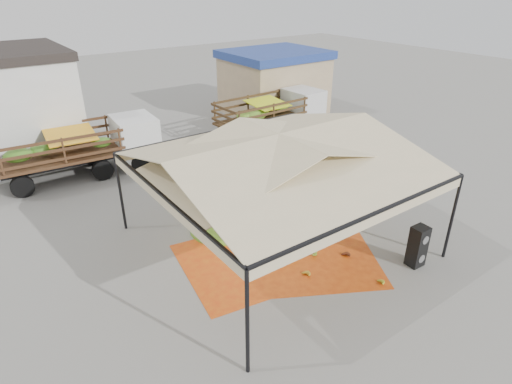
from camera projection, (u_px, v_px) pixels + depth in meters
ground at (276, 242)px, 15.19m from camera, size 90.00×90.00×0.00m
canopy_tent at (278, 155)px, 13.70m from camera, size 8.10×8.10×4.00m
building_tan at (274, 82)px, 28.88m from camera, size 6.30×5.30×4.10m
tarp_left at (249, 260)px, 14.18m from camera, size 4.81×4.64×0.01m
tarp_right at (307, 251)px, 14.67m from camera, size 6.06×6.14×0.01m
banana_heap at (267, 204)px, 16.33m from camera, size 6.95×6.15×1.28m
hand_yellow_a at (380, 282)px, 13.04m from camera, size 0.46×0.42×0.18m
hand_yellow_b at (305, 274)px, 13.38m from camera, size 0.47×0.40×0.20m
hand_red_a at (345, 255)px, 14.29m from camera, size 0.52×0.46×0.20m
hand_red_b at (367, 219)px, 16.39m from camera, size 0.63×0.60×0.23m
hand_green at (312, 252)px, 14.40m from camera, size 0.60×0.59×0.21m
hanging_bunches at (311, 191)px, 12.90m from camera, size 3.24×0.24×0.20m
speaker_stack at (418, 246)px, 13.66m from camera, size 0.53×0.47×1.41m
banana_leaves at (199, 224)px, 16.29m from camera, size 0.96×1.36×3.70m
vendor at (198, 181)px, 17.98m from camera, size 0.58×0.43×1.47m
truck_left at (87, 144)px, 19.85m from camera, size 7.14×2.90×2.39m
truck_right at (276, 110)px, 24.94m from camera, size 6.87×2.60×2.33m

